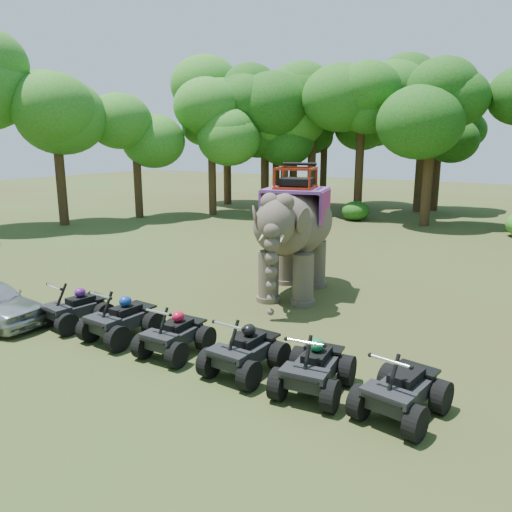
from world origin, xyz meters
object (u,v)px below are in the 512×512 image
object	(u,v)px
atv_0	(76,303)
atv_2	(174,329)
atv_1	(121,313)
atv_4	(314,361)
atv_3	(245,344)
atv_5	(402,382)
elephant	(294,230)

from	to	relation	value
atv_0	atv_2	bearing A→B (deg)	8.94
atv_0	atv_1	size ratio (longest dim) A/B	0.94
atv_1	atv_4	distance (m)	5.43
atv_3	atv_5	bearing A→B (deg)	3.96
atv_1	atv_4	bearing A→B (deg)	4.00
atv_1	atv_3	distance (m)	3.77
atv_3	atv_5	distance (m)	3.44
atv_2	atv_4	size ratio (longest dim) A/B	0.94
atv_2	atv_3	xyz separation A→B (m)	(1.97, 0.06, 0.03)
elephant	atv_0	xyz separation A→B (m)	(-3.72, -5.84, -1.50)
atv_0	atv_5	distance (m)	9.00
atv_1	atv_4	xyz separation A→B (m)	(5.43, 0.08, -0.01)
atv_0	atv_2	xyz separation A→B (m)	(3.59, -0.02, -0.01)
elephant	atv_5	xyz separation A→B (m)	(5.28, -5.73, -1.47)
atv_1	atv_5	bearing A→B (deg)	4.14
atv_5	atv_2	bearing A→B (deg)	-169.78
atv_0	atv_3	xyz separation A→B (m)	(5.57, 0.03, 0.03)
elephant	atv_4	bearing A→B (deg)	-72.93
atv_2	atv_4	bearing A→B (deg)	-0.26
atv_2	atv_3	size ratio (longest dim) A/B	0.95
elephant	atv_2	size ratio (longest dim) A/B	2.98
atv_2	atv_3	world-z (taller)	atv_3
elephant	atv_4	world-z (taller)	elephant
atv_2	atv_5	size ratio (longest dim) A/B	0.95
elephant	atv_1	xyz separation A→B (m)	(-1.92, -5.86, -1.46)
atv_4	atv_5	xyz separation A→B (m)	(1.78, 0.04, -0.00)
atv_0	atv_4	size ratio (longest dim) A/B	0.96
atv_4	atv_5	size ratio (longest dim) A/B	1.00
atv_3	atv_4	bearing A→B (deg)	3.75
elephant	atv_5	size ratio (longest dim) A/B	2.82
atv_2	atv_4	xyz separation A→B (m)	(3.63, 0.09, 0.04)
elephant	atv_0	distance (m)	7.08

